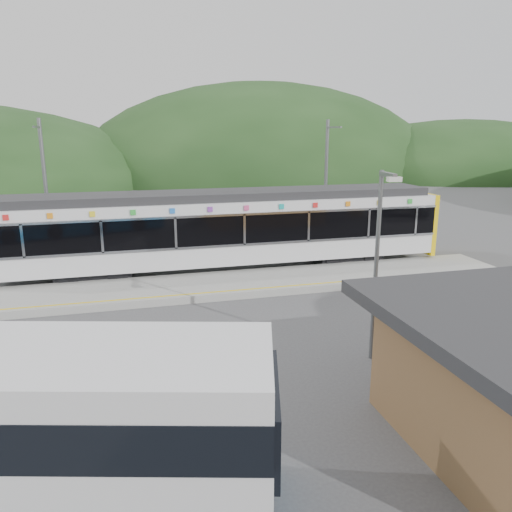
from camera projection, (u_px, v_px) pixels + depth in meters
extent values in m
plane|color=#4C4C4F|center=(233.00, 316.00, 17.81)|extent=(120.00, 120.00, 0.00)
ellipsoid|color=#1E3D19|center=(261.00, 176.00, 72.38)|extent=(52.00, 39.00, 26.00)
ellipsoid|color=#1E3D19|center=(460.00, 175.00, 73.97)|extent=(44.00, 33.00, 16.00)
cube|color=#9E9E99|center=(216.00, 285.00, 20.87)|extent=(26.00, 3.20, 0.30)
cube|color=yellow|center=(222.00, 291.00, 19.61)|extent=(26.00, 0.10, 0.01)
cube|color=black|center=(95.00, 273.00, 22.12)|extent=(3.20, 2.20, 0.56)
cube|color=black|center=(344.00, 256.00, 25.10)|extent=(3.20, 2.20, 0.56)
cube|color=silver|center=(227.00, 249.00, 23.43)|extent=(20.00, 2.90, 0.92)
cube|color=black|center=(226.00, 224.00, 23.14)|extent=(20.00, 2.96, 1.45)
cube|color=silver|center=(233.00, 245.00, 21.90)|extent=(20.00, 0.05, 0.10)
cube|color=silver|center=(233.00, 215.00, 21.57)|extent=(20.00, 0.05, 0.10)
cube|color=silver|center=(226.00, 204.00, 22.91)|extent=(20.00, 2.90, 0.45)
cube|color=#2D2D30|center=(226.00, 195.00, 22.81)|extent=(19.40, 2.50, 0.36)
cube|color=yellow|center=(419.00, 221.00, 25.74)|extent=(0.24, 2.92, 3.00)
cube|color=silver|center=(22.00, 241.00, 19.62)|extent=(0.10, 0.05, 1.35)
cube|color=silver|center=(102.00, 237.00, 20.37)|extent=(0.10, 0.05, 1.35)
cube|color=silver|center=(176.00, 233.00, 21.11)|extent=(0.10, 0.05, 1.35)
cube|color=silver|center=(244.00, 230.00, 21.86)|extent=(0.10, 0.05, 1.35)
cube|color=silver|center=(309.00, 226.00, 22.61)|extent=(0.10, 0.05, 1.35)
cube|color=silver|center=(369.00, 223.00, 23.35)|extent=(0.10, 0.05, 1.35)
cube|color=silver|center=(416.00, 221.00, 23.97)|extent=(0.10, 0.05, 1.35)
cube|color=red|center=(6.00, 218.00, 19.27)|extent=(0.22, 0.04, 0.22)
cube|color=orange|center=(50.00, 216.00, 19.67)|extent=(0.22, 0.04, 0.22)
cube|color=yellow|center=(92.00, 214.00, 20.07)|extent=(0.22, 0.04, 0.22)
cube|color=green|center=(133.00, 212.00, 20.47)|extent=(0.22, 0.04, 0.22)
cube|color=blue|center=(172.00, 211.00, 20.86)|extent=(0.22, 0.04, 0.22)
cube|color=purple|center=(210.00, 209.00, 21.26)|extent=(0.22, 0.04, 0.22)
cube|color=#E54C8C|center=(247.00, 208.00, 21.66)|extent=(0.22, 0.04, 0.22)
cube|color=#19A5A5|center=(282.00, 206.00, 22.06)|extent=(0.22, 0.04, 0.22)
cube|color=red|center=(315.00, 205.00, 22.45)|extent=(0.22, 0.04, 0.22)
cube|color=orange|center=(348.00, 204.00, 22.85)|extent=(0.22, 0.04, 0.22)
cube|color=yellow|center=(380.00, 203.00, 23.25)|extent=(0.22, 0.04, 0.22)
cube|color=green|center=(410.00, 201.00, 23.65)|extent=(0.22, 0.04, 0.22)
cylinder|color=slate|center=(47.00, 195.00, 23.27)|extent=(0.18, 0.18, 7.00)
cube|color=slate|center=(37.00, 127.00, 21.76)|extent=(0.08, 1.80, 0.08)
cylinder|color=slate|center=(326.00, 187.00, 26.75)|extent=(0.18, 0.18, 7.00)
cube|color=slate|center=(334.00, 127.00, 25.24)|extent=(0.08, 1.80, 0.08)
cylinder|color=black|center=(24.00, 489.00, 8.60)|extent=(1.59, 2.81, 0.91)
cylinder|color=black|center=(171.00, 490.00, 8.58)|extent=(1.59, 2.81, 0.91)
cylinder|color=slate|center=(376.00, 268.00, 13.91)|extent=(0.12, 0.12, 5.43)
cube|color=slate|center=(390.00, 175.00, 12.89)|extent=(0.22, 0.91, 0.12)
cube|color=silver|center=(398.00, 179.00, 12.52)|extent=(0.37, 0.22, 0.12)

